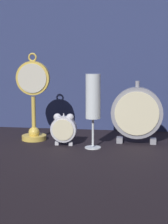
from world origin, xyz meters
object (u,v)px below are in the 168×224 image
alarm_clock_twin_bell (64,128)px  mantel_clock_silver (137,113)px  champagne_flute (93,101)px  pocket_watch_on_stand (33,101)px

alarm_clock_twin_bell → mantel_clock_silver: size_ratio=0.50×
champagne_flute → alarm_clock_twin_bell: bearing=167.6°
pocket_watch_on_stand → alarm_clock_twin_bell: 0.16m
alarm_clock_twin_bell → champagne_flute: bearing=-12.4°
alarm_clock_twin_bell → pocket_watch_on_stand: bearing=151.5°
mantel_clock_silver → champagne_flute: 0.17m
pocket_watch_on_stand → mantel_clock_silver: (0.35, -0.00, -0.03)m
pocket_watch_on_stand → champagne_flute: size_ratio=1.27×
alarm_clock_twin_bell → mantel_clock_silver: bearing=15.2°
pocket_watch_on_stand → mantel_clock_silver: 0.35m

